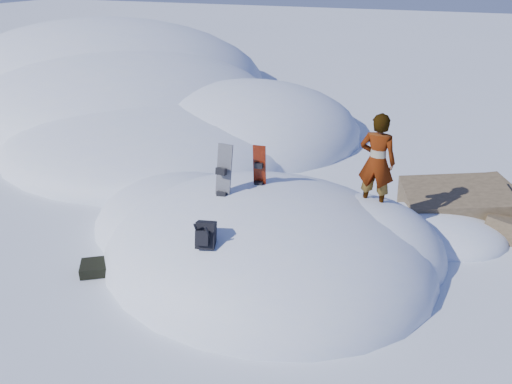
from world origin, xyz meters
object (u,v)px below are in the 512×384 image
at_px(backpack, 205,235).
at_px(person, 377,162).
at_px(snowboard_dark, 223,185).
at_px(snowboard_red, 259,177).

relative_size(backpack, person, 0.28).
bearing_deg(snowboard_dark, snowboard_red, 54.85).
height_order(backpack, person, person).
distance_m(snowboard_red, snowboard_dark, 0.85).
relative_size(snowboard_red, backpack, 2.55).
bearing_deg(person, snowboard_red, 21.92).
relative_size(snowboard_dark, person, 0.83).
distance_m(snowboard_red, backpack, 2.21).
xyz_separation_m(backpack, person, (2.39, 2.87, 0.66)).
bearing_deg(snowboard_red, person, 11.87).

